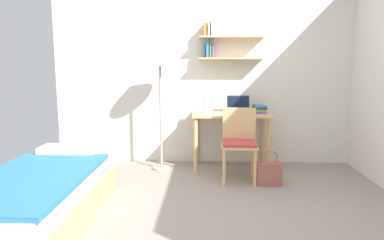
{
  "coord_description": "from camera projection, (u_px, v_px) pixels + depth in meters",
  "views": [
    {
      "loc": [
        -0.04,
        -2.97,
        1.4
      ],
      "look_at": [
        -0.18,
        0.51,
        0.85
      ],
      "focal_mm": 32.61,
      "sensor_mm": 36.0,
      "label": 1
    }
  ],
  "objects": [
    {
      "name": "laptop",
      "position": [
        238.0,
        108.0,
        4.75
      ],
      "size": [
        0.31,
        0.24,
        0.23
      ],
      "color": "black",
      "rests_on": "desk"
    },
    {
      "name": "handbag",
      "position": [
        269.0,
        173.0,
        4.1
      ],
      "size": [
        0.29,
        0.13,
        0.42
      ],
      "color": "#99564C",
      "rests_on": "ground_plane"
    },
    {
      "name": "desk",
      "position": [
        231.0,
        124.0,
        4.72
      ],
      "size": [
        1.05,
        0.57,
        0.76
      ],
      "color": "tan",
      "rests_on": "ground_plane"
    },
    {
      "name": "ground_plane",
      "position": [
        209.0,
        222.0,
        3.15
      ],
      "size": [
        5.28,
        5.28,
        0.0
      ],
      "primitive_type": "plane",
      "color": "gray"
    },
    {
      "name": "standing_lamp",
      "position": [
        160.0,
        64.0,
        4.55
      ],
      "size": [
        0.4,
        0.4,
        1.61
      ],
      "color": "#B2A893",
      "rests_on": "ground_plane"
    },
    {
      "name": "bed",
      "position": [
        39.0,
        199.0,
        3.06
      ],
      "size": [
        0.89,
        1.89,
        0.54
      ],
      "color": "tan",
      "rests_on": "ground_plane"
    },
    {
      "name": "wall_back",
      "position": [
        209.0,
        72.0,
        4.94
      ],
      "size": [
        4.4,
        0.27,
        2.6
      ],
      "color": "silver",
      "rests_on": "ground_plane"
    },
    {
      "name": "desk_chair",
      "position": [
        239.0,
        140.0,
        4.24
      ],
      "size": [
        0.45,
        0.43,
        0.88
      ],
      "color": "tan",
      "rests_on": "ground_plane"
    },
    {
      "name": "book_stack",
      "position": [
        260.0,
        109.0,
        4.71
      ],
      "size": [
        0.19,
        0.23,
        0.11
      ],
      "color": "purple",
      "rests_on": "desk"
    },
    {
      "name": "water_bottle",
      "position": [
        205.0,
        105.0,
        4.71
      ],
      "size": [
        0.06,
        0.06,
        0.21
      ],
      "primitive_type": "cylinder",
      "color": "silver",
      "rests_on": "desk"
    }
  ]
}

